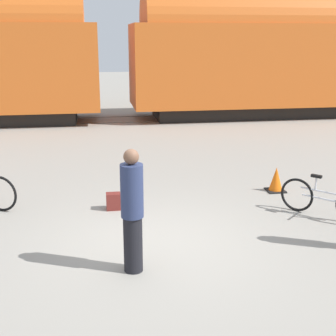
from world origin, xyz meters
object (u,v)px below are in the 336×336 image
(bicycle_silver, at_px, (324,200))
(traffic_cone, at_px, (276,180))
(backpack, at_px, (113,201))
(freight_train, at_px, (115,51))
(person_in_navy, at_px, (132,211))

(bicycle_silver, bearing_deg, traffic_cone, 100.61)
(backpack, relative_size, traffic_cone, 0.62)
(freight_train, relative_size, person_in_navy, 28.45)
(traffic_cone, bearing_deg, backpack, -170.79)
(bicycle_silver, relative_size, person_in_navy, 0.72)
(person_in_navy, bearing_deg, backpack, 123.54)
(freight_train, height_order, person_in_navy, freight_train)
(freight_train, bearing_deg, traffic_cone, -73.12)
(person_in_navy, bearing_deg, bicycle_silver, 51.97)
(freight_train, bearing_deg, bicycle_silver, -73.98)
(person_in_navy, relative_size, backpack, 5.44)
(bicycle_silver, distance_m, traffic_cone, 1.68)
(freight_train, xyz_separation_m, backpack, (-0.62, -10.55, -2.62))
(backpack, bearing_deg, freight_train, 86.63)
(person_in_navy, height_order, backpack, person_in_navy)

